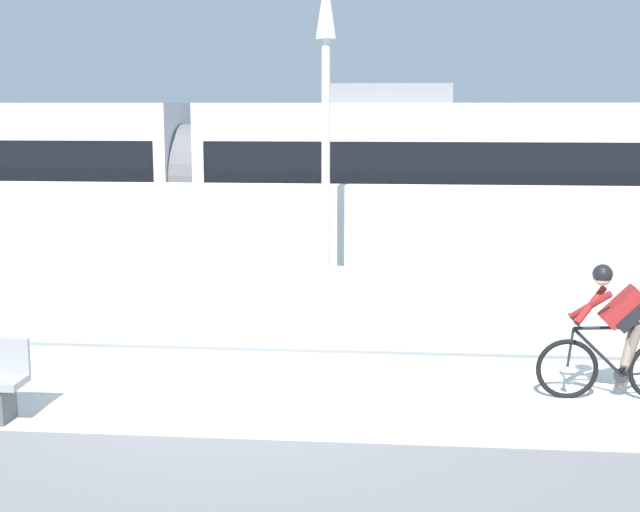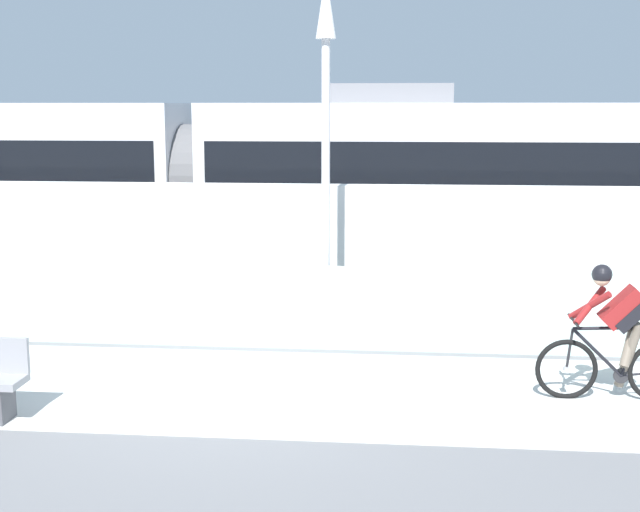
# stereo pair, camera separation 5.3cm
# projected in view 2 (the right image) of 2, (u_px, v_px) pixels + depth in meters

# --- Properties ---
(ground_plane) EXTENTS (200.00, 200.00, 0.00)m
(ground_plane) POSITION_uv_depth(u_px,v_px,m) (230.00, 388.00, 10.60)
(ground_plane) COLOR slate
(bike_path_deck) EXTENTS (32.00, 3.20, 0.01)m
(bike_path_deck) POSITION_uv_depth(u_px,v_px,m) (230.00, 388.00, 10.60)
(bike_path_deck) COLOR beige
(bike_path_deck) RESTS_ON ground
(glass_parapet) EXTENTS (32.00, 0.05, 1.20)m
(glass_parapet) POSITION_uv_depth(u_px,v_px,m) (255.00, 306.00, 12.32)
(glass_parapet) COLOR #ADC6C1
(glass_parapet) RESTS_ON ground
(concrete_barrier_wall) EXTENTS (32.00, 0.36, 2.17)m
(concrete_barrier_wall) POSITION_uv_depth(u_px,v_px,m) (274.00, 252.00, 14.00)
(concrete_barrier_wall) COLOR silver
(concrete_barrier_wall) RESTS_ON ground
(tram_rail_near) EXTENTS (32.00, 0.08, 0.01)m
(tram_rail_near) POSITION_uv_depth(u_px,v_px,m) (293.00, 286.00, 16.62)
(tram_rail_near) COLOR #595654
(tram_rail_near) RESTS_ON ground
(tram_rail_far) EXTENTS (32.00, 0.08, 0.01)m
(tram_rail_far) POSITION_uv_depth(u_px,v_px,m) (302.00, 272.00, 18.03)
(tram_rail_far) COLOR #595654
(tram_rail_far) RESTS_ON ground
(tram) EXTENTS (22.56, 2.54, 3.81)m
(tram) POSITION_uv_depth(u_px,v_px,m) (195.00, 183.00, 17.20)
(tram) COLOR silver
(tram) RESTS_ON ground
(cyclist_on_bike) EXTENTS (1.77, 0.58, 1.61)m
(cyclist_on_bike) POSITION_uv_depth(u_px,v_px,m) (615.00, 335.00, 10.04)
(cyclist_on_bike) COLOR black
(cyclist_on_bike) RESTS_ON ground
(lamp_post_antenna) EXTENTS (0.28, 0.28, 5.20)m
(lamp_post_antenna) POSITION_uv_depth(u_px,v_px,m) (326.00, 113.00, 12.06)
(lamp_post_antenna) COLOR gray
(lamp_post_antenna) RESTS_ON ground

